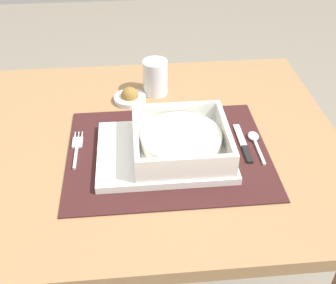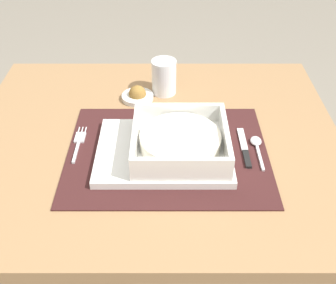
{
  "view_description": "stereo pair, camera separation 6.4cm",
  "coord_description": "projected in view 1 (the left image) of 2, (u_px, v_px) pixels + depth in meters",
  "views": [
    {
      "loc": [
        -0.03,
        -0.74,
        1.29
      ],
      "look_at": [
        0.03,
        -0.06,
        0.76
      ],
      "focal_mm": 44.62,
      "sensor_mm": 36.0,
      "label": 1
    },
    {
      "loc": [
        0.03,
        -0.74,
        1.29
      ],
      "look_at": [
        0.03,
        -0.06,
        0.76
      ],
      "focal_mm": 44.62,
      "sensor_mm": 36.0,
      "label": 2
    }
  ],
  "objects": [
    {
      "name": "dining_table",
      "position": [
        154.0,
        177.0,
        1.0
      ],
      "size": [
        0.84,
        0.71,
        0.73
      ],
      "color": "#936D47",
      "rests_on": "ground"
    },
    {
      "name": "porridge_bowl",
      "position": [
        181.0,
        141.0,
        0.86
      ],
      "size": [
        0.19,
        0.19,
        0.05
      ],
      "color": "white",
      "rests_on": "serving_plate"
    },
    {
      "name": "spoon",
      "position": [
        255.0,
        139.0,
        0.92
      ],
      "size": [
        0.02,
        0.11,
        0.01
      ],
      "rotation": [
        0.0,
        0.0,
        -0.06
      ],
      "color": "silver",
      "rests_on": "placemat"
    },
    {
      "name": "serving_plate",
      "position": [
        165.0,
        151.0,
        0.88
      ],
      "size": [
        0.28,
        0.21,
        0.02
      ],
      "primitive_type": "cube",
      "color": "white",
      "rests_on": "placemat"
    },
    {
      "name": "placemat",
      "position": [
        168.0,
        153.0,
        0.89
      ],
      "size": [
        0.43,
        0.33,
        0.0
      ],
      "primitive_type": "cube",
      "color": "#381919",
      "rests_on": "dining_table"
    },
    {
      "name": "butter_knife",
      "position": [
        244.0,
        145.0,
        0.9
      ],
      "size": [
        0.01,
        0.13,
        0.01
      ],
      "rotation": [
        0.0,
        0.0,
        0.06
      ],
      "color": "black",
      "rests_on": "placemat"
    },
    {
      "name": "fork",
      "position": [
        77.0,
        147.0,
        0.9
      ],
      "size": [
        0.02,
        0.13,
        0.0
      ],
      "rotation": [
        0.0,
        0.0,
        0.08
      ],
      "color": "silver",
      "rests_on": "placemat"
    },
    {
      "name": "condiment_saucer",
      "position": [
        130.0,
        97.0,
        1.05
      ],
      "size": [
        0.08,
        0.08,
        0.04
      ],
      "color": "white",
      "rests_on": "dining_table"
    },
    {
      "name": "drinking_glass",
      "position": [
        155.0,
        79.0,
        1.06
      ],
      "size": [
        0.06,
        0.06,
        0.09
      ],
      "color": "white",
      "rests_on": "dining_table"
    }
  ]
}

